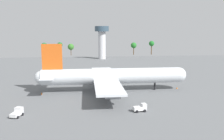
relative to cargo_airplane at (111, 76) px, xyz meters
The scene contains 10 objects.
ground_plane 6.02m from the cargo_airplane, ahead, with size 242.90×242.90×0.00m, color slate.
cargo_airplane is the anchor object (origin of this frame).
pushback_tractor 37.71m from the cargo_airplane, 110.03° to the left, with size 4.49×3.54×2.39m.
baggage_tug 39.39m from the cargo_airplane, 139.56° to the right, with size 3.36×4.46×2.45m.
cargo_loader 26.28m from the cargo_airplane, 76.14° to the right, with size 4.22×2.65×2.39m.
fuel_truck 30.24m from the cargo_airplane, 127.63° to the left, with size 3.40×5.56×2.42m.
safety_cone_nose 28.11m from the cargo_airplane, ahead, with size 0.57×0.57×0.82m, color orange.
safety_cone_tail 27.77m from the cargo_airplane, behind, with size 0.54×0.54×0.78m, color orange.
control_tower 105.26m from the cargo_airplane, 88.24° to the left, with size 11.51×11.51×26.89m.
tree_line_backdrop 134.34m from the cargo_airplane, 93.30° to the left, with size 107.05×6.21×13.20m.
Camera 1 is at (-10.11, -93.37, 24.74)m, focal length 38.53 mm.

